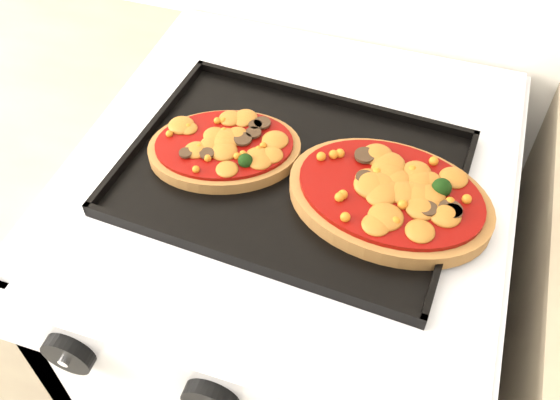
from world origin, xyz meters
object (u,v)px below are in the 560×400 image
(baking_tray, at_px, (292,172))
(pizza_right, at_px, (390,195))
(pizza_left, at_px, (224,147))
(stove, at_px, (289,326))

(baking_tray, height_order, pizza_right, pizza_right)
(baking_tray, xyz_separation_m, pizza_left, (-0.10, 0.00, 0.01))
(stove, distance_m, pizza_right, 0.51)
(stove, height_order, pizza_left, pizza_left)
(stove, bearing_deg, baking_tray, -75.24)
(pizza_left, relative_size, pizza_right, 0.79)
(stove, distance_m, pizza_left, 0.49)
(stove, distance_m, baking_tray, 0.47)
(pizza_left, distance_m, pizza_right, 0.23)
(stove, height_order, pizza_right, pizza_right)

